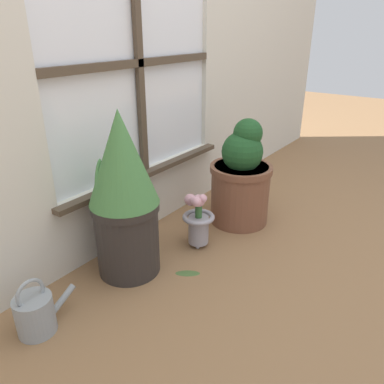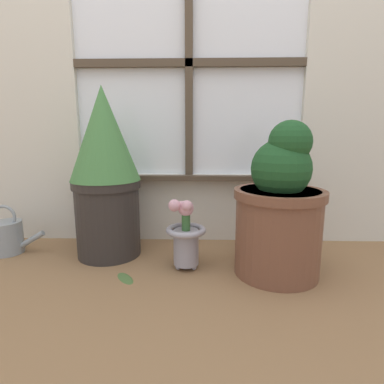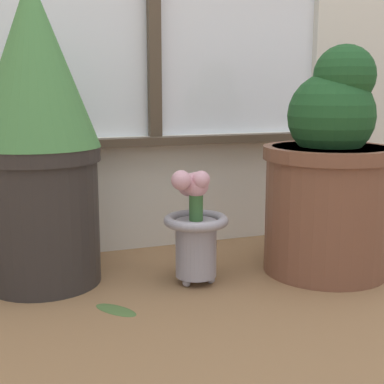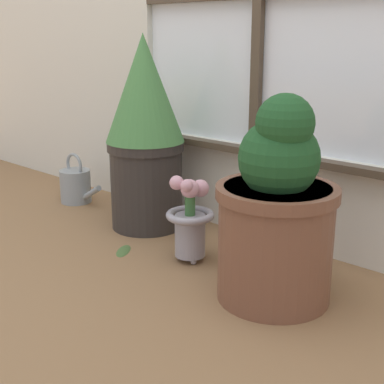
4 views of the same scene
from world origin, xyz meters
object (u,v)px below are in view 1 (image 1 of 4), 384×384
Objects in this scene: flower_vase at (198,219)px; watering_can at (36,313)px; potted_plant_left at (124,194)px; potted_plant_right at (241,179)px.

flower_vase reaches higher than watering_can.
watering_can is (-0.46, 0.00, -0.30)m from potted_plant_left.
watering_can is (-0.81, 0.13, -0.07)m from flower_vase.
flower_vase is 0.82m from watering_can.
flower_vase is at bearing -9.18° from watering_can.
potted_plant_right is at bearing -8.16° from watering_can.
potted_plant_right is (0.70, -0.17, -0.12)m from potted_plant_left.
potted_plant_left is 1.26× the size of potted_plant_right.
watering_can is at bearing 170.82° from flower_vase.
potted_plant_left is at bearing 159.44° from flower_vase.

